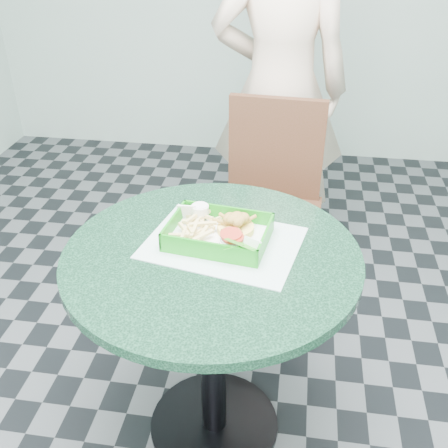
# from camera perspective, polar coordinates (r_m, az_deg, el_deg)

# --- Properties ---
(floor) EXTENTS (4.00, 5.00, 0.02)m
(floor) POSITION_cam_1_polar(r_m,az_deg,el_deg) (2.05, -1.06, -21.02)
(floor) COLOR #303335
(floor) RESTS_ON ground
(cafe_table) EXTENTS (0.86, 0.86, 0.75)m
(cafe_table) POSITION_cam_1_polar(r_m,az_deg,el_deg) (1.63, -1.26, -8.53)
(cafe_table) COLOR black
(cafe_table) RESTS_ON floor
(dining_chair) EXTENTS (0.42, 0.42, 0.93)m
(dining_chair) POSITION_cam_1_polar(r_m,az_deg,el_deg) (2.33, 5.29, 3.43)
(dining_chair) COLOR black
(dining_chair) RESTS_ON floor
(diner_person) EXTENTS (0.77, 0.52, 2.07)m
(diner_person) POSITION_cam_1_polar(r_m,az_deg,el_deg) (2.49, 6.26, 17.66)
(diner_person) COLOR beige
(diner_person) RESTS_ON floor
(placemat) EXTENTS (0.50, 0.41, 0.00)m
(placemat) POSITION_cam_1_polar(r_m,az_deg,el_deg) (1.56, -0.10, -2.65)
(placemat) COLOR silver
(placemat) RESTS_ON cafe_table
(food_basket) EXTENTS (0.29, 0.21, 0.06)m
(food_basket) POSITION_cam_1_polar(r_m,az_deg,el_deg) (1.56, -0.60, -1.92)
(food_basket) COLOR #148A16
(food_basket) RESTS_ON placemat
(crab_sandwich) EXTENTS (0.11, 0.11, 0.07)m
(crab_sandwich) POSITION_cam_1_polar(r_m,az_deg,el_deg) (1.57, 1.11, -0.27)
(crab_sandwich) COLOR #F6C458
(crab_sandwich) RESTS_ON food_basket
(fries_pile) EXTENTS (0.16, 0.16, 0.05)m
(fries_pile) POSITION_cam_1_polar(r_m,az_deg,el_deg) (1.57, -3.25, -0.69)
(fries_pile) COLOR #E6CA76
(fries_pile) RESTS_ON food_basket
(sauce_ramekin) EXTENTS (0.05, 0.05, 0.03)m
(sauce_ramekin) POSITION_cam_1_polar(r_m,az_deg,el_deg) (1.62, -3.10, 0.85)
(sauce_ramekin) COLOR white
(sauce_ramekin) RESTS_ON food_basket
(garnish_cup) EXTENTS (0.11, 0.11, 0.04)m
(garnish_cup) POSITION_cam_1_polar(r_m,az_deg,el_deg) (1.50, 1.39, -2.45)
(garnish_cup) COLOR white
(garnish_cup) RESTS_ON food_basket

